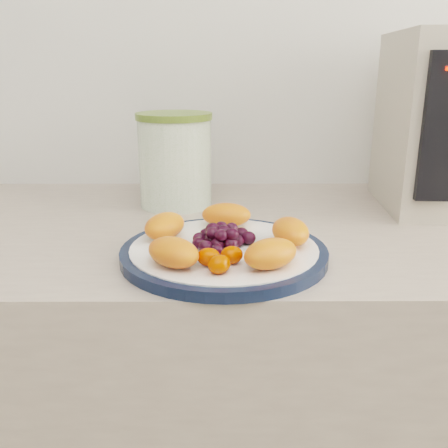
{
  "coord_description": "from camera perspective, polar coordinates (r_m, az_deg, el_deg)",
  "views": [
    {
      "loc": [
        -0.1,
        0.38,
        1.16
      ],
      "look_at": [
        -0.1,
        1.04,
        0.95
      ],
      "focal_mm": 40.0,
      "sensor_mm": 36.0,
      "label": 1
    }
  ],
  "objects": [
    {
      "name": "appliance_body",
      "position": [
        1.01,
        23.42,
        10.6
      ],
      "size": [
        0.2,
        0.27,
        0.32
      ],
      "primitive_type": "cube",
      "rotation": [
        0.0,
        0.0,
        -0.07
      ],
      "color": "#BCB09F",
      "rests_on": "counter"
    },
    {
      "name": "fruit_plate",
      "position": [
        0.69,
        0.0,
        -1.37
      ],
      "size": [
        0.25,
        0.24,
        0.04
      ],
      "color": "#FF5E1F",
      "rests_on": "plate_face"
    },
    {
      "name": "appliance_panel",
      "position": [
        0.87,
        23.4,
        10.01
      ],
      "size": [
        0.06,
        0.02,
        0.24
      ],
      "primitive_type": "cube",
      "rotation": [
        0.0,
        0.0,
        -0.07
      ],
      "color": "black",
      "rests_on": "appliance_body"
    },
    {
      "name": "canister_lid",
      "position": [
        0.94,
        -5.75,
        12.17
      ],
      "size": [
        0.16,
        0.16,
        0.01
      ],
      "primitive_type": "cylinder",
      "rotation": [
        0.0,
        0.0,
        -0.18
      ],
      "color": "olive",
      "rests_on": "canister"
    },
    {
      "name": "plate_rim",
      "position": [
        0.7,
        0.0,
        -3.33
      ],
      "size": [
        0.29,
        0.29,
        0.01
      ],
      "primitive_type": "cylinder",
      "color": "#0F1C35",
      "rests_on": "counter"
    },
    {
      "name": "plate_face",
      "position": [
        0.7,
        -0.0,
        -3.25
      ],
      "size": [
        0.26,
        0.26,
        0.02
      ],
      "primitive_type": "cylinder",
      "color": "white",
      "rests_on": "counter"
    },
    {
      "name": "counter",
      "position": [
        1.08,
        5.72,
        -23.18
      ],
      "size": [
        3.5,
        0.6,
        0.9
      ],
      "primitive_type": "cube",
      "color": "#B4A393",
      "rests_on": "floor"
    },
    {
      "name": "canister",
      "position": [
        0.95,
        -5.59,
        6.92
      ],
      "size": [
        0.16,
        0.16,
        0.16
      ],
      "primitive_type": "cylinder",
      "rotation": [
        0.0,
        0.0,
        -0.18
      ],
      "color": "#30680E",
      "rests_on": "counter"
    }
  ]
}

